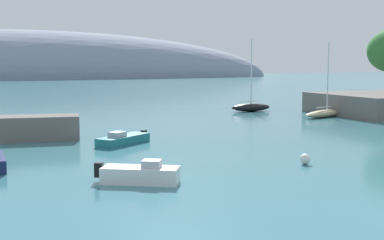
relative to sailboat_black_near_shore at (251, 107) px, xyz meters
The scene contains 6 objects.
distant_ridge 180.78m from the sailboat_black_near_shore, 96.47° to the left, with size 252.84×60.16×43.69m, color gray.
sailboat_black_near_shore is the anchor object (origin of this frame).
sailboat_sand_mid_mooring 11.09m from the sailboat_black_near_shore, 62.46° to the right, with size 8.45×4.43×9.02m.
motorboat_teal_foreground 31.45m from the sailboat_black_near_shore, 137.74° to the right, with size 4.98×4.31×1.11m.
motorboat_white_alongside_breakwater 42.92m from the sailboat_black_near_shore, 126.83° to the right, with size 4.46×3.32×1.29m.
mooring_buoy_white 36.45m from the sailboat_black_near_shore, 113.40° to the right, with size 0.69×0.69×0.69m, color silver.
Camera 1 is at (-17.34, -14.31, 6.41)m, focal length 46.85 mm.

